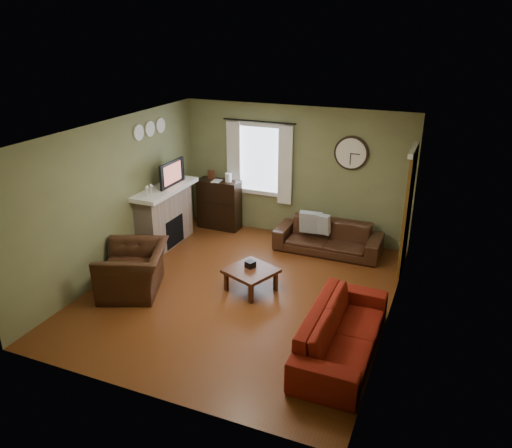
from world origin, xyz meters
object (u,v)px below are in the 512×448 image
at_px(sofa_brown, 328,237).
at_px(coffee_table, 251,280).
at_px(bookshelf, 219,204).
at_px(armchair, 134,270).
at_px(sofa_red, 342,332).

height_order(sofa_brown, coffee_table, sofa_brown).
bearing_deg(bookshelf, armchair, -91.63).
bearing_deg(sofa_brown, coffee_table, -111.72).
height_order(bookshelf, sofa_red, bookshelf).
height_order(bookshelf, coffee_table, bookshelf).
bearing_deg(bookshelf, coffee_table, -53.18).
bearing_deg(sofa_brown, armchair, -133.46).
height_order(armchair, coffee_table, armchair).
bearing_deg(armchair, sofa_red, 62.47).
xyz_separation_m(sofa_red, coffee_table, (-1.73, 1.05, -0.13)).
distance_m(armchair, coffee_table, 1.88).
xyz_separation_m(sofa_brown, sofa_red, (0.97, -2.96, 0.03)).
height_order(bookshelf, sofa_brown, bookshelf).
distance_m(sofa_red, coffee_table, 2.03).
relative_size(sofa_red, armchair, 1.89).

